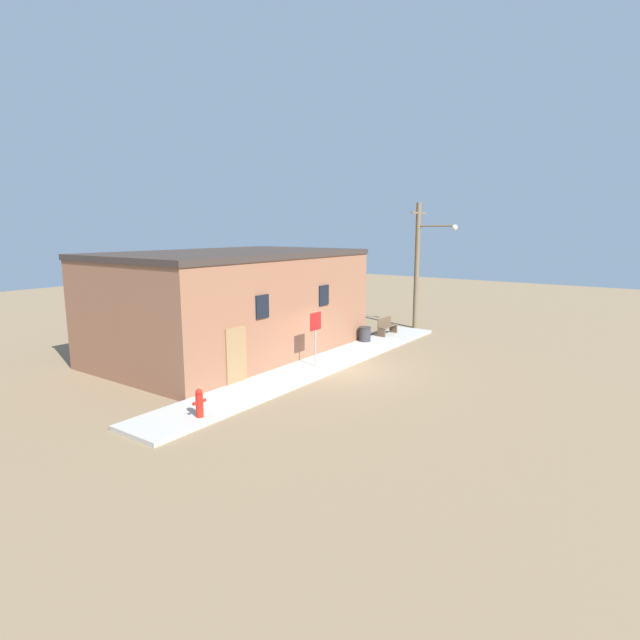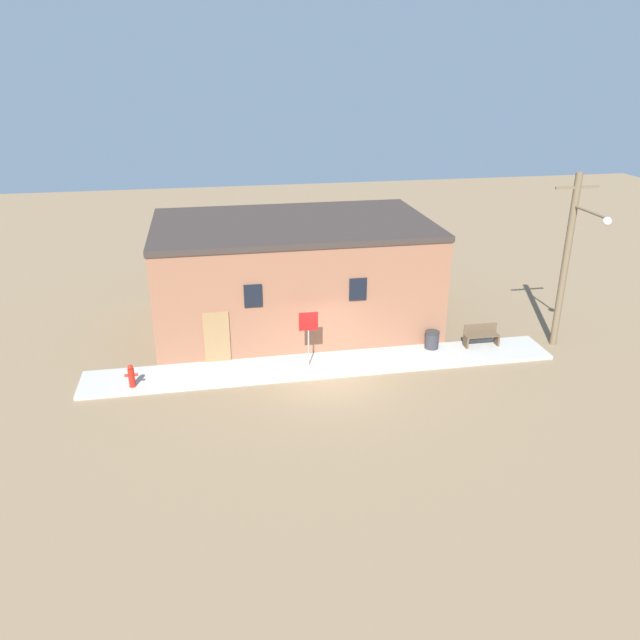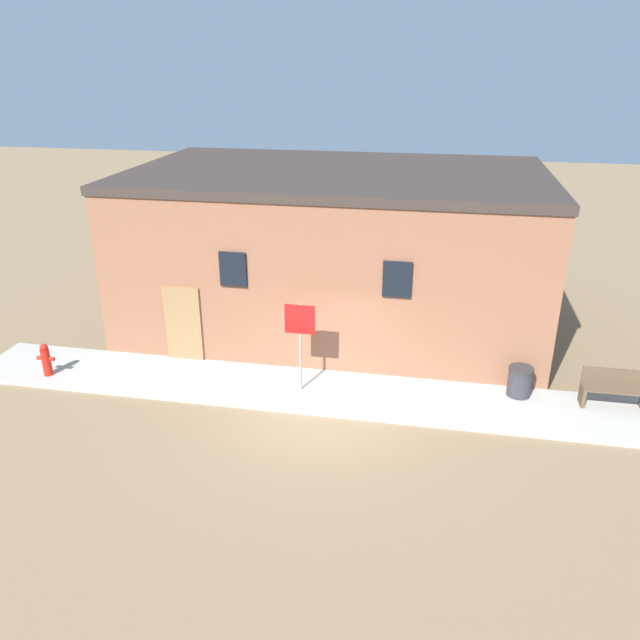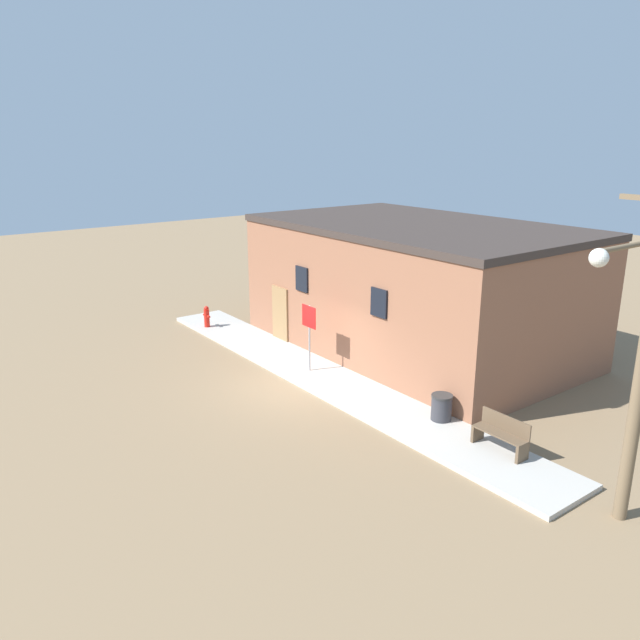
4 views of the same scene
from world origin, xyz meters
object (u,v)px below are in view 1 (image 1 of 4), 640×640
at_px(bench, 387,326).
at_px(utility_pole, 419,262).
at_px(trash_bin, 365,334).
at_px(stop_sign, 315,328).
at_px(fire_hydrant, 199,403).

bearing_deg(bench, utility_pole, -5.61).
distance_m(trash_bin, utility_pole, 6.30).
bearing_deg(trash_bin, stop_sign, -172.14).
xyz_separation_m(bench, utility_pole, (3.21, -0.32, 3.29)).
relative_size(fire_hydrant, stop_sign, 0.39).
relative_size(bench, trash_bin, 1.97).
bearing_deg(trash_bin, bench, -3.07).
xyz_separation_m(fire_hydrant, trash_bin, (11.83, 1.19, -0.07)).
relative_size(stop_sign, trash_bin, 3.08).
height_order(stop_sign, bench, stop_sign).
distance_m(fire_hydrant, trash_bin, 11.89).
bearing_deg(trash_bin, fire_hydrant, -174.26).
relative_size(fire_hydrant, bench, 0.61).
height_order(stop_sign, trash_bin, stop_sign).
bearing_deg(stop_sign, fire_hydrant, -175.96).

